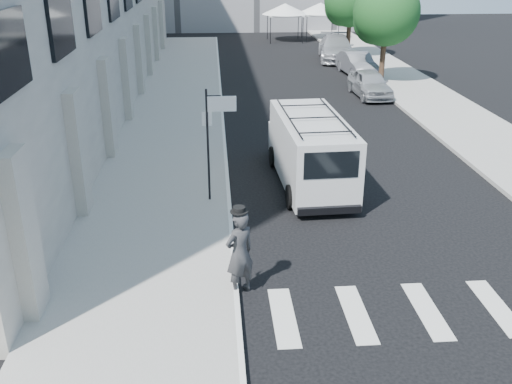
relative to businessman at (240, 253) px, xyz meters
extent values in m
plane|color=black|center=(1.90, 1.95, -1.03)|extent=(120.00, 120.00, 0.00)
cube|color=gray|center=(-2.35, 17.95, -0.96)|extent=(4.50, 48.00, 0.15)
cube|color=gray|center=(10.90, 21.95, -0.96)|extent=(4.00, 56.00, 0.15)
cylinder|color=black|center=(-0.70, 5.15, 0.87)|extent=(0.07, 0.07, 3.50)
cube|color=white|center=(-0.70, 5.17, 1.72)|extent=(0.30, 0.03, 0.42)
cube|color=white|center=(-0.25, 5.15, 2.17)|extent=(0.85, 0.06, 0.45)
cylinder|color=black|center=(9.50, 21.95, 0.37)|extent=(0.32, 0.32, 2.80)
sphere|color=#16441B|center=(9.50, 21.95, 3.10)|extent=(3.80, 3.80, 3.80)
sphere|color=#16441B|center=(9.10, 22.55, 2.53)|extent=(2.66, 2.66, 2.66)
cylinder|color=black|center=(9.50, 30.95, 0.37)|extent=(0.32, 0.32, 2.80)
sphere|color=#16441B|center=(9.50, 30.95, 3.10)|extent=(3.80, 3.80, 3.80)
sphere|color=#16441B|center=(9.10, 31.55, 2.53)|extent=(2.66, 2.66, 2.66)
cylinder|color=black|center=(4.50, 38.55, 0.07)|extent=(0.06, 0.06, 2.20)
cylinder|color=black|center=(7.30, 38.55, 0.07)|extent=(0.06, 0.06, 2.20)
cylinder|color=black|center=(4.50, 41.35, 0.07)|extent=(0.06, 0.06, 2.20)
cylinder|color=black|center=(7.30, 41.35, 0.07)|extent=(0.06, 0.06, 2.20)
cube|color=white|center=(5.90, 39.95, 1.22)|extent=(3.00, 3.00, 0.12)
cone|color=white|center=(5.90, 39.95, 1.72)|extent=(4.00, 4.00, 0.90)
cylinder|color=black|center=(7.70, 39.05, 0.07)|extent=(0.06, 0.06, 2.20)
cylinder|color=black|center=(10.50, 39.05, 0.07)|extent=(0.06, 0.06, 2.20)
cylinder|color=black|center=(7.70, 41.85, 0.07)|extent=(0.06, 0.06, 2.20)
cylinder|color=black|center=(10.50, 41.85, 0.07)|extent=(0.06, 0.06, 2.20)
cube|color=white|center=(9.10, 40.45, 1.22)|extent=(3.00, 3.00, 0.12)
cone|color=white|center=(9.10, 40.45, 1.72)|extent=(4.00, 4.00, 0.90)
imported|color=#2F2F32|center=(0.00, 0.00, 0.00)|extent=(0.90, 0.83, 2.07)
cube|color=black|center=(0.18, 3.95, -0.86)|extent=(0.30, 0.45, 0.34)
cube|color=black|center=(2.60, 4.31, -0.70)|extent=(0.31, 0.47, 0.66)
cylinder|color=black|center=(2.50, 4.52, -0.09)|extent=(0.02, 0.02, 0.62)
cylinder|color=black|center=(2.73, 4.51, -0.09)|extent=(0.02, 0.02, 0.62)
cube|color=black|center=(2.62, 4.51, 0.21)|extent=(0.25, 0.04, 0.03)
cube|color=silver|center=(2.70, 6.45, 0.22)|extent=(2.24, 5.52, 2.12)
cube|color=silver|center=(2.57, 9.42, -0.28)|extent=(1.95, 0.99, 1.11)
cube|color=black|center=(2.81, 3.75, 0.68)|extent=(1.61, 0.15, 0.81)
cylinder|color=black|center=(1.66, 8.32, -0.65)|extent=(0.31, 0.78, 0.77)
cylinder|color=black|center=(3.58, 8.40, -0.65)|extent=(0.31, 0.78, 0.77)
cylinder|color=black|center=(1.82, 4.59, -0.65)|extent=(0.31, 0.78, 0.77)
cylinder|color=black|center=(3.73, 4.67, -0.65)|extent=(0.31, 0.78, 0.77)
imported|color=#989BA0|center=(8.01, 18.91, -0.32)|extent=(1.85, 4.24, 1.42)
imported|color=slate|center=(8.70, 24.74, -0.31)|extent=(1.94, 4.53, 1.45)
imported|color=#A1A3A9|center=(8.48, 30.28, -0.18)|extent=(3.16, 6.17, 1.71)
camera|label=1|loc=(-0.48, -11.35, 6.32)|focal=40.00mm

